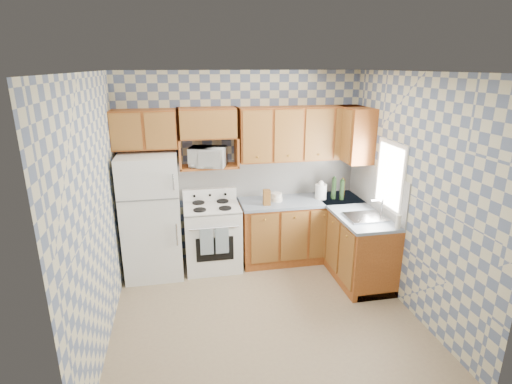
% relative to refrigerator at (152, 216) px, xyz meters
% --- Properties ---
extents(floor, '(3.40, 3.40, 0.00)m').
position_rel_refrigerator_xyz_m(floor, '(1.27, -1.25, -0.84)').
color(floor, '#826A53').
rests_on(floor, ground).
extents(back_wall, '(3.40, 0.02, 2.70)m').
position_rel_refrigerator_xyz_m(back_wall, '(1.27, 0.35, 0.51)').
color(back_wall, slate).
rests_on(back_wall, ground).
extents(right_wall, '(0.02, 3.20, 2.70)m').
position_rel_refrigerator_xyz_m(right_wall, '(2.97, -1.25, 0.51)').
color(right_wall, slate).
rests_on(right_wall, ground).
extents(backsplash_back, '(2.60, 0.02, 0.56)m').
position_rel_refrigerator_xyz_m(backsplash_back, '(1.68, 0.34, 0.36)').
color(backsplash_back, white).
rests_on(backsplash_back, back_wall).
extents(backsplash_right, '(0.02, 1.60, 0.56)m').
position_rel_refrigerator_xyz_m(backsplash_right, '(2.96, -0.45, 0.36)').
color(backsplash_right, white).
rests_on(backsplash_right, right_wall).
extents(refrigerator, '(0.75, 0.70, 1.68)m').
position_rel_refrigerator_xyz_m(refrigerator, '(0.00, 0.00, 0.00)').
color(refrigerator, white).
rests_on(refrigerator, floor).
extents(stove_body, '(0.76, 0.65, 0.90)m').
position_rel_refrigerator_xyz_m(stove_body, '(0.80, 0.03, -0.39)').
color(stove_body, white).
rests_on(stove_body, floor).
extents(cooktop, '(0.76, 0.65, 0.02)m').
position_rel_refrigerator_xyz_m(cooktop, '(0.80, 0.03, 0.07)').
color(cooktop, silver).
rests_on(cooktop, stove_body).
extents(backguard, '(0.76, 0.08, 0.17)m').
position_rel_refrigerator_xyz_m(backguard, '(0.80, 0.30, 0.16)').
color(backguard, white).
rests_on(backguard, cooktop).
extents(dish_towel_left, '(0.17, 0.02, 0.37)m').
position_rel_refrigerator_xyz_m(dish_towel_left, '(0.70, -0.32, -0.29)').
color(dish_towel_left, navy).
rests_on(dish_towel_left, stove_body).
extents(dish_towel_right, '(0.17, 0.02, 0.37)m').
position_rel_refrigerator_xyz_m(dish_towel_right, '(0.90, -0.32, -0.29)').
color(dish_towel_right, navy).
rests_on(dish_towel_right, stove_body).
extents(base_cabinets_back, '(1.75, 0.60, 0.88)m').
position_rel_refrigerator_xyz_m(base_cabinets_back, '(2.10, 0.05, -0.40)').
color(base_cabinets_back, brown).
rests_on(base_cabinets_back, floor).
extents(base_cabinets_right, '(0.60, 1.60, 0.88)m').
position_rel_refrigerator_xyz_m(base_cabinets_right, '(2.67, -0.45, -0.40)').
color(base_cabinets_right, brown).
rests_on(base_cabinets_right, floor).
extents(countertop_back, '(1.77, 0.63, 0.04)m').
position_rel_refrigerator_xyz_m(countertop_back, '(2.10, 0.05, 0.06)').
color(countertop_back, slate).
rests_on(countertop_back, base_cabinets_back).
extents(countertop_right, '(0.63, 1.60, 0.04)m').
position_rel_refrigerator_xyz_m(countertop_right, '(2.67, -0.45, 0.06)').
color(countertop_right, slate).
rests_on(countertop_right, base_cabinets_right).
extents(upper_cabinets_back, '(1.75, 0.33, 0.74)m').
position_rel_refrigerator_xyz_m(upper_cabinets_back, '(2.10, 0.19, 1.01)').
color(upper_cabinets_back, brown).
rests_on(upper_cabinets_back, back_wall).
extents(upper_cabinets_fridge, '(0.82, 0.33, 0.50)m').
position_rel_refrigerator_xyz_m(upper_cabinets_fridge, '(-0.02, 0.19, 1.13)').
color(upper_cabinets_fridge, brown).
rests_on(upper_cabinets_fridge, back_wall).
extents(upper_cabinets_right, '(0.33, 0.70, 0.74)m').
position_rel_refrigerator_xyz_m(upper_cabinets_right, '(2.81, 0.00, 1.01)').
color(upper_cabinets_right, brown).
rests_on(upper_cabinets_right, right_wall).
extents(microwave_shelf, '(0.80, 0.33, 0.03)m').
position_rel_refrigerator_xyz_m(microwave_shelf, '(0.80, 0.19, 0.60)').
color(microwave_shelf, brown).
rests_on(microwave_shelf, back_wall).
extents(microwave, '(0.55, 0.45, 0.26)m').
position_rel_refrigerator_xyz_m(microwave, '(0.79, 0.13, 0.74)').
color(microwave, white).
rests_on(microwave, microwave_shelf).
extents(sink, '(0.48, 0.40, 0.03)m').
position_rel_refrigerator_xyz_m(sink, '(2.67, -0.80, 0.09)').
color(sink, '#B7B7BC').
rests_on(sink, countertop_right).
extents(window, '(0.02, 0.66, 0.86)m').
position_rel_refrigerator_xyz_m(window, '(2.96, -0.80, 0.61)').
color(window, silver).
rests_on(window, right_wall).
extents(bottle_0, '(0.07, 0.07, 0.31)m').
position_rel_refrigerator_xyz_m(bottle_0, '(2.56, -0.00, 0.23)').
color(bottle_0, black).
rests_on(bottle_0, countertop_back).
extents(bottle_1, '(0.07, 0.07, 0.29)m').
position_rel_refrigerator_xyz_m(bottle_1, '(2.66, -0.06, 0.22)').
color(bottle_1, black).
rests_on(bottle_1, countertop_back).
extents(bottle_2, '(0.07, 0.07, 0.27)m').
position_rel_refrigerator_xyz_m(bottle_2, '(2.71, 0.04, 0.21)').
color(bottle_2, '#59330B').
rests_on(bottle_2, countertop_back).
extents(knife_block, '(0.10, 0.10, 0.21)m').
position_rel_refrigerator_xyz_m(knife_block, '(1.56, -0.08, 0.19)').
color(knife_block, brown).
rests_on(knife_block, countertop_back).
extents(electric_kettle, '(0.17, 0.17, 0.21)m').
position_rel_refrigerator_xyz_m(electric_kettle, '(2.38, 0.04, 0.19)').
color(electric_kettle, white).
rests_on(electric_kettle, countertop_back).
extents(food_containers, '(0.17, 0.17, 0.12)m').
position_rel_refrigerator_xyz_m(food_containers, '(1.73, 0.05, 0.14)').
color(food_containers, silver).
rests_on(food_containers, countertop_back).
extents(soap_bottle, '(0.06, 0.06, 0.17)m').
position_rel_refrigerator_xyz_m(soap_bottle, '(2.89, -1.20, 0.17)').
color(soap_bottle, silver).
rests_on(soap_bottle, countertop_right).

